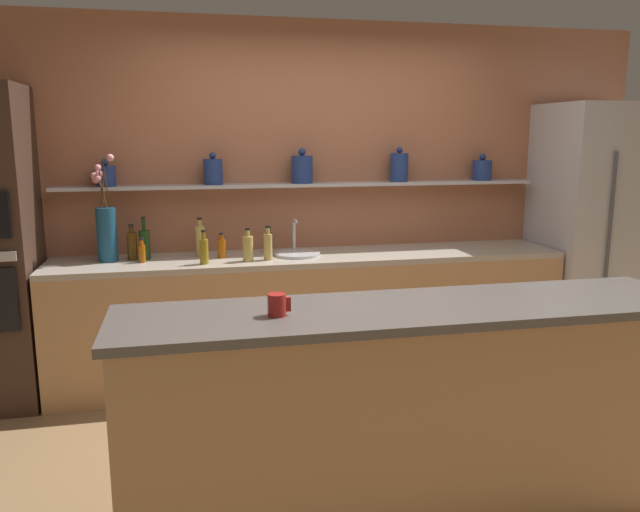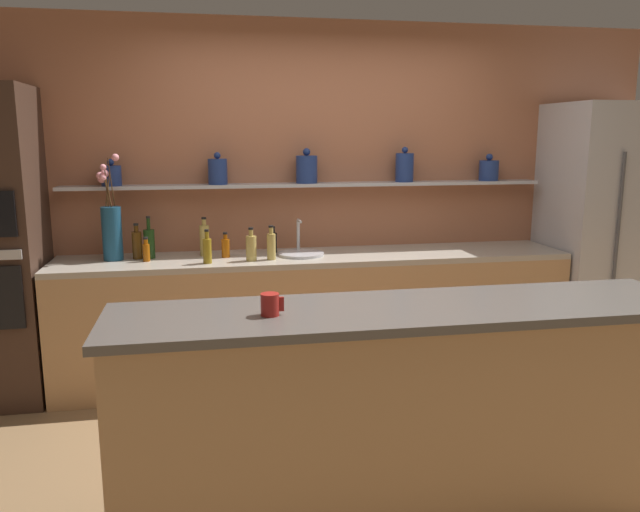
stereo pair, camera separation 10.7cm
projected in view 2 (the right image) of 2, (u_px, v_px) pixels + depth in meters
ground_plane at (373, 456)px, 3.50m from camera, size 12.00×12.00×0.00m
back_wall_unit at (320, 197)px, 4.79m from camera, size 5.20×0.28×2.60m
back_counter_unit at (316, 316)px, 4.59m from camera, size 3.67×0.62×0.92m
island_counter at (407, 413)px, 2.87m from camera, size 2.67×0.61×1.02m
refrigerator at (604, 235)px, 4.86m from camera, size 0.85×0.73×2.01m
flower_vase at (111, 227)px, 4.27m from camera, size 0.16×0.16×0.73m
sink_fixture at (301, 252)px, 4.48m from camera, size 0.33×0.33×0.25m
bottle_spirit_0 at (271, 245)px, 4.30m from camera, size 0.06×0.06×0.24m
bottle_spirit_1 at (251, 247)px, 4.26m from camera, size 0.07×0.07×0.23m
bottle_oil_2 at (207, 250)px, 4.18m from camera, size 0.06×0.06×0.23m
bottle_wine_3 at (149, 243)px, 4.35m from camera, size 0.08×0.08×0.30m
bottle_sauce_4 at (146, 251)px, 4.25m from camera, size 0.05×0.05×0.17m
bottle_sauce_5 at (226, 247)px, 4.39m from camera, size 0.06×0.06×0.18m
bottle_spirit_6 at (137, 244)px, 4.33m from camera, size 0.07×0.07×0.25m
bottle_spirit_7 at (205, 240)px, 4.44m from camera, size 0.07×0.07×0.28m
bottle_sauce_8 at (273, 242)px, 4.56m from camera, size 0.06×0.06×0.19m
coffee_mug at (270, 305)px, 2.62m from camera, size 0.10×0.08×0.10m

